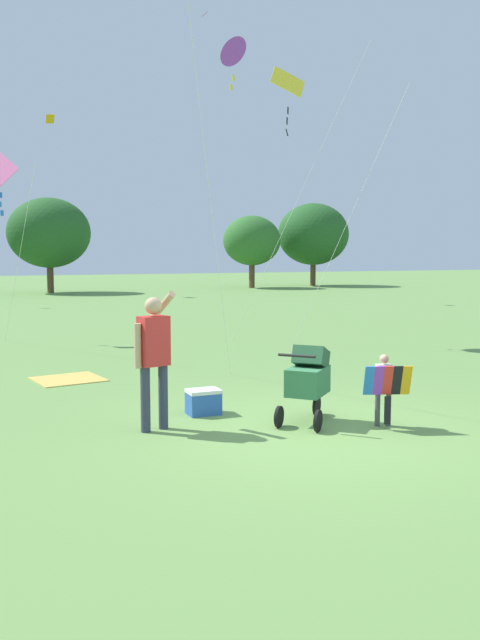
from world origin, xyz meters
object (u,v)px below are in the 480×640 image
object	(u,v)px
cooler_box	(203,402)
kite_green_novelty	(234,54)
kite_orange_delta	(0,175)
picnic_blanket	(68,379)
stroller	(308,377)
person_adult_flyer	(153,351)
kite_blue_high	(292,95)
child_with_butterfly_kite	(384,384)

from	to	relation	value
cooler_box	kite_green_novelty	bearing A→B (deg)	64.58
kite_orange_delta	kite_green_novelty	distance (m)	6.49
kite_green_novelty	picnic_blanket	xyz separation A→B (m)	(-4.74, -3.81, -7.08)
stroller	person_adult_flyer	bearing A→B (deg)	168.62
person_adult_flyer	picnic_blanket	world-z (taller)	person_adult_flyer
stroller	kite_blue_high	xyz separation A→B (m)	(2.06, 4.57, 4.76)
kite_blue_high	cooler_box	xyz separation A→B (m)	(-3.19, -3.62, -5.19)
person_adult_flyer	kite_orange_delta	bearing A→B (deg)	97.01
person_adult_flyer	kite_blue_high	world-z (taller)	kite_blue_high
child_with_butterfly_kite	picnic_blanket	size ratio (longest dim) A/B	0.83
kite_green_novelty	person_adult_flyer	bearing A→B (deg)	-118.92
cooler_box	picnic_blanket	bearing A→B (deg)	112.28
stroller	cooler_box	size ratio (longest dim) A/B	2.30
kite_orange_delta	kite_blue_high	world-z (taller)	kite_blue_high
stroller	kite_green_novelty	xyz separation A→B (m)	(2.26, 8.08, 6.48)
kite_orange_delta	kite_blue_high	xyz separation A→B (m)	(5.24, -5.50, 1.22)
stroller	picnic_blanket	world-z (taller)	stroller
picnic_blanket	cooler_box	distance (m)	3.58
kite_blue_high	picnic_blanket	bearing A→B (deg)	-176.17
kite_orange_delta	cooler_box	size ratio (longest dim) A/B	10.61
person_adult_flyer	kite_green_novelty	size ratio (longest dim) A/B	0.24
kite_green_novelty	picnic_blanket	size ratio (longest dim) A/B	6.64
stroller	kite_blue_high	world-z (taller)	kite_blue_high
stroller	kite_orange_delta	bearing A→B (deg)	107.49
kite_orange_delta	kite_green_novelty	size ratio (longest dim) A/B	0.64
stroller	picnic_blanket	size ratio (longest dim) A/B	0.92
kite_blue_high	child_with_butterfly_kite	bearing A→B (deg)	-103.84
child_with_butterfly_kite	stroller	size ratio (longest dim) A/B	0.91
picnic_blanket	kite_blue_high	bearing A→B (deg)	3.83
child_with_butterfly_kite	cooler_box	distance (m)	2.49
picnic_blanket	child_with_butterfly_kite	bearing A→B (deg)	-55.89
child_with_butterfly_kite	kite_blue_high	bearing A→B (deg)	76.16
picnic_blanket	stroller	bearing A→B (deg)	-59.77
kite_green_novelty	kite_blue_high	bearing A→B (deg)	-93.17
kite_blue_high	picnic_blanket	size ratio (longest dim) A/B	5.29
kite_orange_delta	cooler_box	xyz separation A→B (m)	(2.05, -9.12, -3.97)
kite_green_novelty	child_with_butterfly_kite	bearing A→B (deg)	-99.59
kite_green_novelty	picnic_blanket	distance (m)	9.34
kite_blue_high	person_adult_flyer	bearing A→B (deg)	-134.15
person_adult_flyer	picnic_blanket	size ratio (longest dim) A/B	1.57
child_with_butterfly_kite	cooler_box	world-z (taller)	child_with_butterfly_kite
kite_green_novelty	kite_orange_delta	bearing A→B (deg)	159.82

